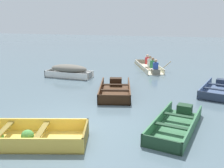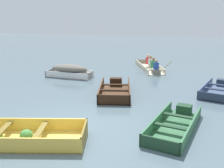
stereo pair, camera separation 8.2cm
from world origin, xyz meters
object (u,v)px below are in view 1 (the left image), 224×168
at_px(skiff_slate_blue_mid_moored, 218,89).
at_px(skiff_green_far_moored, 176,123).
at_px(skiff_white_near_moored, 69,70).
at_px(dinghy_yellow_foreground, 16,137).
at_px(skiff_dark_varnish_outer_moored, 115,90).
at_px(rowboat_cream_with_crew, 149,66).

distance_m(skiff_slate_blue_mid_moored, skiff_green_far_moored, 4.55).
bearing_deg(skiff_white_near_moored, skiff_slate_blue_mid_moored, -5.99).
xyz_separation_m(dinghy_yellow_foreground, skiff_dark_varnish_outer_moored, (1.28, 4.98, -0.01)).
distance_m(dinghy_yellow_foreground, skiff_slate_blue_mid_moored, 8.46).
bearing_deg(dinghy_yellow_foreground, skiff_dark_varnish_outer_moored, 75.57).
xyz_separation_m(dinghy_yellow_foreground, rowboat_cream_with_crew, (1.99, 10.45, 0.06)).
bearing_deg(rowboat_cream_with_crew, skiff_white_near_moored, -139.99).
xyz_separation_m(skiff_white_near_moored, skiff_dark_varnish_outer_moored, (3.20, -2.20, -0.26)).
xyz_separation_m(dinghy_yellow_foreground, skiff_slate_blue_mid_moored, (5.54, 6.39, -0.03)).
xyz_separation_m(skiff_white_near_moored, skiff_slate_blue_mid_moored, (7.45, -0.78, -0.28)).
relative_size(skiff_white_near_moored, skiff_green_far_moored, 0.84).
bearing_deg(skiff_white_near_moored, skiff_dark_varnish_outer_moored, -34.50).
xyz_separation_m(skiff_white_near_moored, rowboat_cream_with_crew, (3.90, 3.28, -0.19)).
distance_m(skiff_dark_varnish_outer_moored, rowboat_cream_with_crew, 5.52).
bearing_deg(skiff_slate_blue_mid_moored, skiff_green_far_moored, -110.37).
bearing_deg(skiff_dark_varnish_outer_moored, skiff_green_far_moored, -46.88).
relative_size(dinghy_yellow_foreground, skiff_green_far_moored, 1.16).
distance_m(skiff_slate_blue_mid_moored, rowboat_cream_with_crew, 5.39).
bearing_deg(dinghy_yellow_foreground, skiff_slate_blue_mid_moored, 49.09).
relative_size(skiff_slate_blue_mid_moored, skiff_green_far_moored, 0.98).
bearing_deg(skiff_green_far_moored, dinghy_yellow_foreground, -151.78).
distance_m(skiff_white_near_moored, skiff_slate_blue_mid_moored, 7.50).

